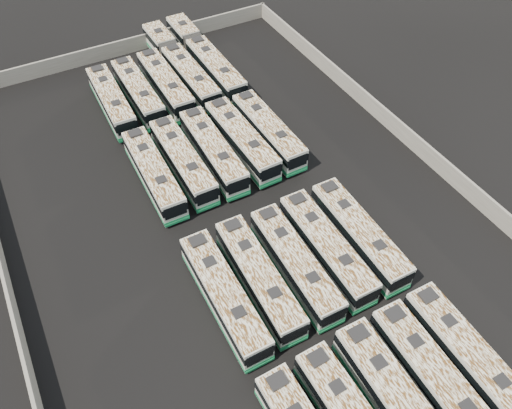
# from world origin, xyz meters

# --- Properties ---
(ground) EXTENTS (140.00, 140.00, 0.00)m
(ground) POSITION_xyz_m (0.00, 0.00, 0.00)
(ground) COLOR black
(ground) RESTS_ON ground
(perimeter_wall) EXTENTS (45.20, 73.20, 2.20)m
(perimeter_wall) POSITION_xyz_m (0.00, 0.00, 1.10)
(perimeter_wall) COLOR slate
(perimeter_wall) RESTS_ON ground
(bus_front_center) EXTENTS (3.00, 13.13, 3.69)m
(bus_front_center) POSITION_xyz_m (1.11, -22.20, 1.89)
(bus_front_center) COLOR silver
(bus_front_center) RESTS_ON ground
(bus_front_right) EXTENTS (3.01, 12.95, 3.64)m
(bus_front_right) POSITION_xyz_m (4.68, -22.12, 1.86)
(bus_front_right) COLOR silver
(bus_front_right) RESTS_ON ground
(bus_front_far_right) EXTENTS (2.87, 12.73, 3.58)m
(bus_front_far_right) POSITION_xyz_m (8.22, -21.99, 1.83)
(bus_front_far_right) COLOR silver
(bus_front_far_right) RESTS_ON ground
(bus_midfront_far_left) EXTENTS (2.81, 12.88, 3.63)m
(bus_midfront_far_left) POSITION_xyz_m (-6.02, -7.80, 1.85)
(bus_midfront_far_left) COLOR silver
(bus_midfront_far_left) RESTS_ON ground
(bus_midfront_left) EXTENTS (3.01, 12.76, 3.58)m
(bus_midfront_left) POSITION_xyz_m (-2.52, -7.61, 1.83)
(bus_midfront_left) COLOR silver
(bus_midfront_left) RESTS_ON ground
(bus_midfront_center) EXTENTS (2.94, 12.66, 3.55)m
(bus_midfront_center) POSITION_xyz_m (1.08, -7.87, 1.82)
(bus_midfront_center) COLOR silver
(bus_midfront_center) RESTS_ON ground
(bus_midfront_right) EXTENTS (2.85, 12.78, 3.59)m
(bus_midfront_right) POSITION_xyz_m (4.54, -7.71, 1.84)
(bus_midfront_right) COLOR silver
(bus_midfront_right) RESTS_ON ground
(bus_midfront_far_right) EXTENTS (2.89, 12.78, 3.59)m
(bus_midfront_far_right) POSITION_xyz_m (8.16, -7.83, 1.84)
(bus_midfront_far_right) COLOR silver
(bus_midfront_far_right) RESTS_ON ground
(bus_midback_far_left) EXTENTS (2.89, 12.73, 3.58)m
(bus_midback_far_left) POSITION_xyz_m (-5.95, 9.22, 1.83)
(bus_midback_far_left) COLOR silver
(bus_midback_far_left) RESTS_ON ground
(bus_midback_left) EXTENTS (2.76, 12.83, 3.61)m
(bus_midback_left) POSITION_xyz_m (-2.48, 9.49, 1.85)
(bus_midback_left) COLOR silver
(bus_midback_left) RESTS_ON ground
(bus_midback_center) EXTENTS (3.02, 12.95, 3.63)m
(bus_midback_center) POSITION_xyz_m (1.08, 9.38, 1.86)
(bus_midback_center) COLOR silver
(bus_midback_center) RESTS_ON ground
(bus_midback_right) EXTENTS (3.02, 13.06, 3.67)m
(bus_midback_right) POSITION_xyz_m (4.68, 9.49, 1.88)
(bus_midback_right) COLOR silver
(bus_midback_right) RESTS_ON ground
(bus_midback_far_right) EXTENTS (2.82, 12.75, 3.59)m
(bus_midback_far_right) POSITION_xyz_m (8.12, 9.48, 1.83)
(bus_midback_far_right) COLOR silver
(bus_midback_far_right) RESTS_ON ground
(bus_back_far_left) EXTENTS (2.93, 12.65, 3.55)m
(bus_back_far_left) POSITION_xyz_m (-5.92, 23.70, 1.82)
(bus_back_far_left) COLOR silver
(bus_back_far_left) RESTS_ON ground
(bus_back_left) EXTENTS (2.68, 12.63, 3.56)m
(bus_back_left) POSITION_xyz_m (-2.42, 23.87, 1.82)
(bus_back_left) COLOR silver
(bus_back_left) RESTS_ON ground
(bus_back_center) EXTENTS (2.80, 13.11, 3.69)m
(bus_back_center) POSITION_xyz_m (1.17, 23.65, 1.89)
(bus_back_center) COLOR silver
(bus_back_center) RESTS_ON ground
(bus_back_right) EXTENTS (3.02, 19.92, 3.61)m
(bus_back_right) POSITION_xyz_m (4.56, 27.05, 1.84)
(bus_back_right) COLOR silver
(bus_back_right) RESTS_ON ground
(bus_back_far_right) EXTENTS (2.77, 20.20, 3.66)m
(bus_back_far_right) POSITION_xyz_m (8.21, 27.19, 1.87)
(bus_back_far_right) COLOR silver
(bus_back_far_right) RESTS_ON ground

